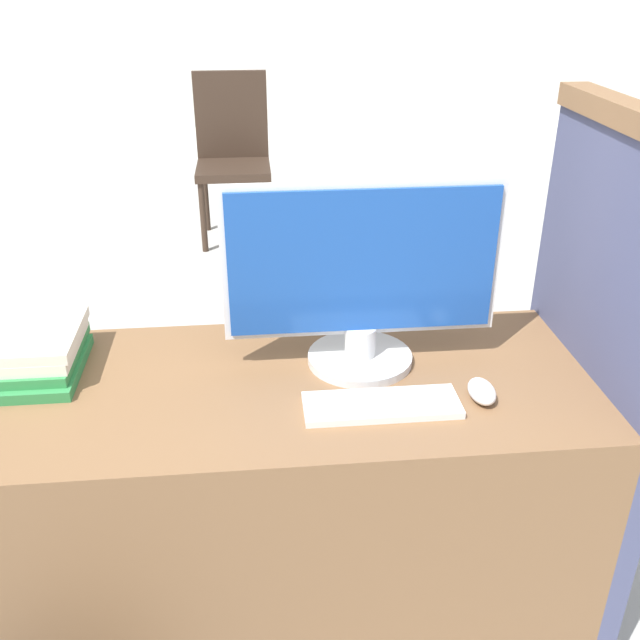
{
  "coord_description": "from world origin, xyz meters",
  "views": [
    {
      "loc": [
        -0.03,
        -1.06,
        1.58
      ],
      "look_at": [
        0.1,
        0.27,
        0.9
      ],
      "focal_mm": 40.0,
      "sensor_mm": 36.0,
      "label": 1
    }
  ],
  "objects_px": {
    "monitor": "(362,277)",
    "far_chair": "(233,150)",
    "keyboard": "(382,405)",
    "book_stack": "(40,351)",
    "mouse": "(482,391)"
  },
  "relations": [
    {
      "from": "monitor",
      "to": "book_stack",
      "type": "distance_m",
      "value": 0.76
    },
    {
      "from": "monitor",
      "to": "book_stack",
      "type": "bearing_deg",
      "value": 177.2
    },
    {
      "from": "far_chair",
      "to": "mouse",
      "type": "bearing_deg",
      "value": -131.28
    },
    {
      "from": "keyboard",
      "to": "book_stack",
      "type": "bearing_deg",
      "value": 162.56
    },
    {
      "from": "monitor",
      "to": "keyboard",
      "type": "height_order",
      "value": "monitor"
    },
    {
      "from": "keyboard",
      "to": "book_stack",
      "type": "relative_size",
      "value": 1.14
    },
    {
      "from": "keyboard",
      "to": "far_chair",
      "type": "height_order",
      "value": "far_chair"
    },
    {
      "from": "monitor",
      "to": "mouse",
      "type": "xyz_separation_m",
      "value": [
        0.24,
        -0.19,
        -0.2
      ]
    },
    {
      "from": "keyboard",
      "to": "mouse",
      "type": "xyz_separation_m",
      "value": [
        0.22,
        0.01,
        0.01
      ]
    },
    {
      "from": "keyboard",
      "to": "monitor",
      "type": "bearing_deg",
      "value": 94.75
    },
    {
      "from": "mouse",
      "to": "book_stack",
      "type": "bearing_deg",
      "value": 167.13
    },
    {
      "from": "monitor",
      "to": "far_chair",
      "type": "relative_size",
      "value": 0.63
    },
    {
      "from": "far_chair",
      "to": "book_stack",
      "type": "bearing_deg",
      "value": -149.65
    },
    {
      "from": "keyboard",
      "to": "far_chair",
      "type": "bearing_deg",
      "value": 96.45
    },
    {
      "from": "book_stack",
      "to": "monitor",
      "type": "bearing_deg",
      "value": -2.8
    }
  ]
}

